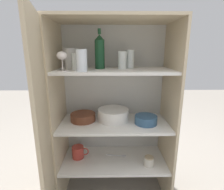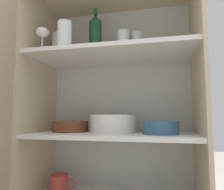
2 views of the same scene
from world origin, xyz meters
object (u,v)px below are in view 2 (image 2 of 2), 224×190
mixing_bowl_large (70,126)px  serving_bowl_small (161,127)px  plate_stack_white (113,124)px  coffee_mug_primary (59,184)px  wine_bottle (95,35)px

mixing_bowl_large → serving_bowl_small: size_ratio=1.15×
serving_bowl_small → mixing_bowl_large: bearing=172.4°
plate_stack_white → serving_bowl_small: size_ratio=1.45×
serving_bowl_small → coffee_mug_primary: (-0.53, 0.05, -0.30)m
wine_bottle → mixing_bowl_large: (-0.14, 0.00, -0.49)m
wine_bottle → coffee_mug_primary: (-0.19, -0.01, -0.79)m
mixing_bowl_large → serving_bowl_small: (0.47, -0.06, 0.00)m
mixing_bowl_large → coffee_mug_primary: (-0.05, -0.01, -0.30)m
wine_bottle → serving_bowl_small: size_ratio=1.66×
wine_bottle → plate_stack_white: (0.10, 0.01, -0.48)m
mixing_bowl_large → serving_bowl_small: serving_bowl_small is taller
coffee_mug_primary → mixing_bowl_large: bearing=11.1°
mixing_bowl_large → serving_bowl_small: bearing=-7.6°
serving_bowl_small → wine_bottle: bearing=169.5°
wine_bottle → serving_bowl_small: 0.60m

